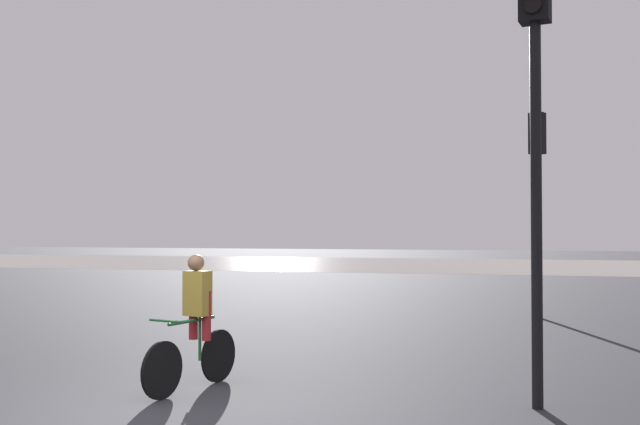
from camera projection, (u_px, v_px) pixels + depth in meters
name	position (u px, v px, depth m)	size (l,w,h in m)	color
ground_plane	(150.00, 425.00, 6.98)	(120.00, 120.00, 0.00)	#28282D
water_strip	(431.00, 265.00, 38.43)	(80.00, 16.00, 0.01)	#9E937F
traffic_light_near_right	(535.00, 85.00, 7.71)	(0.37, 0.38, 5.07)	black
traffic_light_far_right	(537.00, 175.00, 15.52)	(0.39, 0.41, 4.46)	black
cyclist	(195.00, 321.00, 8.57)	(0.59, 1.66, 1.62)	black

